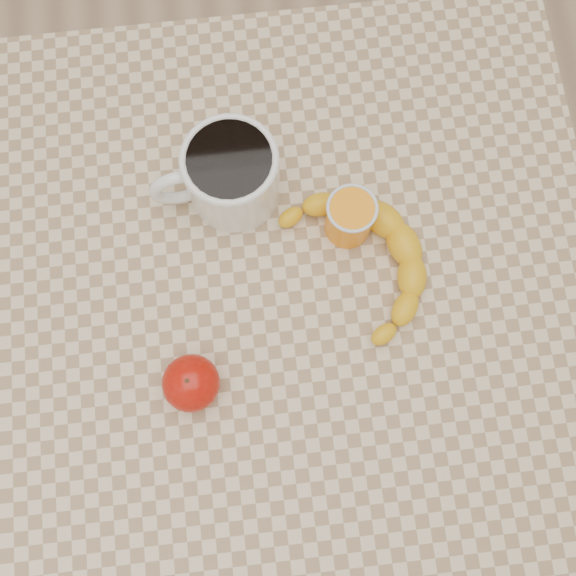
{
  "coord_description": "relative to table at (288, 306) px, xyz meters",
  "views": [
    {
      "loc": [
        -0.02,
        -0.18,
        1.53
      ],
      "look_at": [
        0.0,
        0.0,
        0.77
      ],
      "focal_mm": 40.0,
      "sensor_mm": 36.0,
      "label": 1
    }
  ],
  "objects": [
    {
      "name": "table",
      "position": [
        0.0,
        0.0,
        0.0
      ],
      "size": [
        0.8,
        0.8,
        0.75
      ],
      "color": "beige",
      "rests_on": "ground"
    },
    {
      "name": "orange_juice_glass",
      "position": [
        0.08,
        0.08,
        0.12
      ],
      "size": [
        0.06,
        0.06,
        0.07
      ],
      "color": "orange",
      "rests_on": "table"
    },
    {
      "name": "coffee_mug",
      "position": [
        -0.06,
        0.14,
        0.14
      ],
      "size": [
        0.17,
        0.13,
        0.1
      ],
      "color": "white",
      "rests_on": "table"
    },
    {
      "name": "apple",
      "position": [
        -0.12,
        -0.1,
        0.12
      ],
      "size": [
        0.07,
        0.07,
        0.06
      ],
      "color": "#A50905",
      "rests_on": "table"
    },
    {
      "name": "banana",
      "position": [
        0.1,
        0.03,
        0.11
      ],
      "size": [
        0.34,
        0.36,
        0.04
      ],
      "primitive_type": null,
      "rotation": [
        0.0,
        0.0,
        0.36
      ],
      "color": "yellow",
      "rests_on": "table"
    },
    {
      "name": "ground",
      "position": [
        0.0,
        0.0,
        -0.66
      ],
      "size": [
        3.0,
        3.0,
        0.0
      ],
      "primitive_type": "plane",
      "color": "tan",
      "rests_on": "ground"
    }
  ]
}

